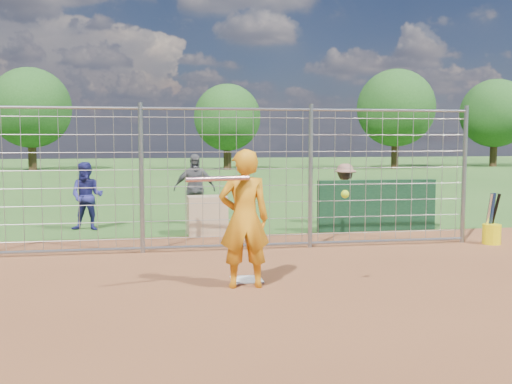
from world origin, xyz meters
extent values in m
plane|color=#2D591E|center=(0.00, 0.00, 0.00)|extent=(100.00, 100.00, 0.00)
plane|color=brown|center=(0.00, -3.00, 0.01)|extent=(18.00, 18.00, 0.00)
cube|color=silver|center=(0.00, -0.20, 0.01)|extent=(0.43, 0.43, 0.02)
cube|color=#11381E|center=(3.40, 3.60, 0.55)|extent=(2.60, 0.20, 1.10)
imported|color=orange|center=(-0.09, -0.57, 0.92)|extent=(0.68, 0.46, 1.85)
imported|color=navy|center=(-2.76, 4.70, 0.74)|extent=(0.81, 0.68, 1.48)
imported|color=#525357|center=(-0.41, 5.20, 0.82)|extent=(0.97, 0.42, 1.64)
imported|color=#956351|center=(3.04, 4.67, 0.70)|extent=(0.99, 0.69, 1.41)
cube|color=tan|center=(-0.24, 3.73, 0.40)|extent=(0.83, 0.59, 0.80)
cylinder|color=silver|center=(-0.46, -0.85, 1.48)|extent=(0.84, 0.31, 0.06)
sphere|color=#B1E317|center=(1.13, -1.09, 1.29)|extent=(0.10, 0.10, 0.10)
cylinder|color=yellow|center=(4.96, 1.75, 0.19)|extent=(0.34, 0.34, 0.38)
cylinder|color=silver|center=(4.91, 1.80, 0.55)|extent=(0.07, 0.26, 0.84)
cylinder|color=navy|center=(4.98, 1.80, 0.55)|extent=(0.08, 0.18, 0.85)
cylinder|color=black|center=(5.03, 1.80, 0.55)|extent=(0.11, 0.29, 0.83)
cylinder|color=gray|center=(-1.50, 2.00, 1.30)|extent=(0.08, 0.08, 2.60)
cylinder|color=gray|center=(1.50, 2.00, 1.30)|extent=(0.08, 0.08, 2.60)
cylinder|color=gray|center=(4.50, 2.00, 1.30)|extent=(0.08, 0.08, 2.60)
cylinder|color=gray|center=(0.00, 2.00, 2.50)|extent=(9.00, 0.05, 0.05)
cylinder|color=gray|center=(0.00, 2.00, 0.08)|extent=(9.00, 0.05, 0.05)
cube|color=gray|center=(0.00, 2.00, 1.25)|extent=(9.00, 0.02, 2.50)
cylinder|color=#3F2B19|center=(-9.00, 29.00, 1.26)|extent=(0.50, 0.50, 2.52)
sphere|color=#26561E|center=(-9.00, 29.00, 3.85)|extent=(4.90, 4.90, 4.90)
cylinder|color=#3F2B19|center=(3.00, 28.00, 1.08)|extent=(0.50, 0.50, 2.16)
sphere|color=#26561E|center=(3.00, 28.00, 3.30)|extent=(4.20, 4.20, 4.20)
cylinder|color=#3F2B19|center=(14.00, 27.50, 1.30)|extent=(0.50, 0.50, 2.59)
sphere|color=#26561E|center=(14.00, 27.50, 3.96)|extent=(5.04, 5.04, 5.04)
cylinder|color=#3F2B19|center=(22.00, 29.00, 1.22)|extent=(0.50, 0.50, 2.45)
sphere|color=#26561E|center=(22.00, 29.00, 3.74)|extent=(4.76, 4.76, 4.76)
camera|label=1|loc=(-1.16, -7.97, 1.99)|focal=40.00mm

